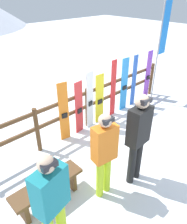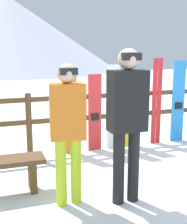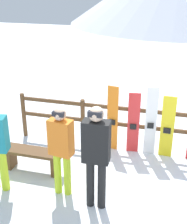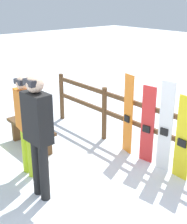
% 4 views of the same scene
% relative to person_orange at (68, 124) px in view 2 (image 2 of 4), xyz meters
% --- Properties ---
extents(ground_plane, '(40.00, 40.00, 0.00)m').
position_rel_person_orange_xyz_m(ground_plane, '(1.28, 0.18, -0.97)').
color(ground_plane, white).
extents(mountain_backdrop, '(18.00, 18.00, 6.00)m').
position_rel_person_orange_xyz_m(mountain_backdrop, '(1.28, 23.84, 2.03)').
color(mountain_backdrop, silver).
rests_on(mountain_backdrop, ground).
extents(fence, '(6.02, 0.10, 1.09)m').
position_rel_person_orange_xyz_m(fence, '(1.28, 1.84, -0.31)').
color(fence, brown).
rests_on(fence, ground).
extents(person_orange, '(0.43, 0.28, 1.66)m').
position_rel_person_orange_xyz_m(person_orange, '(0.00, 0.00, 0.00)').
color(person_orange, '#B7D826').
rests_on(person_orange, ground).
extents(person_black, '(0.44, 0.25, 1.82)m').
position_rel_person_orange_xyz_m(person_black, '(0.66, -0.18, 0.10)').
color(person_black, black).
rests_on(person_black, ground).
extents(snowboard_orange, '(0.25, 0.09, 1.49)m').
position_rel_person_orange_xyz_m(snowboard_orange, '(0.50, 1.78, -0.23)').
color(snowboard_orange, orange).
rests_on(snowboard_orange, ground).
extents(snowboard_red, '(0.26, 0.08, 1.38)m').
position_rel_person_orange_xyz_m(snowboard_red, '(0.96, 1.78, -0.29)').
color(snowboard_red, red).
rests_on(snowboard_red, ground).
extents(snowboard_white, '(0.24, 0.08, 1.54)m').
position_rel_person_orange_xyz_m(snowboard_white, '(1.33, 1.78, -0.21)').
color(snowboard_white, white).
rests_on(snowboard_white, ground).
extents(snowboard_yellow, '(0.28, 0.06, 1.38)m').
position_rel_person_orange_xyz_m(snowboard_yellow, '(1.68, 1.78, -0.29)').
color(snowboard_yellow, yellow).
rests_on(snowboard_yellow, ground).
extents(ski_pair_red, '(0.19, 0.02, 1.64)m').
position_rel_person_orange_xyz_m(ski_pair_red, '(2.22, 1.78, -0.15)').
color(ski_pair_red, red).
rests_on(ski_pair_red, ground).
extents(snowboard_blue, '(0.27, 0.06, 1.59)m').
position_rel_person_orange_xyz_m(snowboard_blue, '(2.70, 1.78, -0.18)').
color(snowboard_blue, '#288CE0').
rests_on(snowboard_blue, ground).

